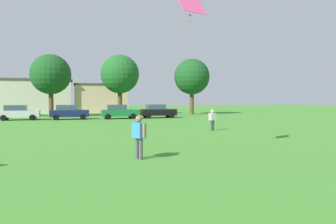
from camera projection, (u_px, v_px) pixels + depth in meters
ground_plane at (77, 128)px, 26.81m from camera, size 160.00×160.00×0.00m
adult_bystander at (139, 133)px, 13.32m from camera, size 0.53×0.78×1.76m
bystander_near_trees at (212, 118)px, 25.10m from camera, size 0.71×0.46×1.59m
kite at (191, 6)px, 14.84m from camera, size 1.48×1.03×1.17m
parked_car_silver_0 at (18, 112)px, 36.93m from camera, size 4.30×2.02×1.68m
parked_car_navy_1 at (69, 112)px, 38.06m from camera, size 4.30×2.02×1.68m
parked_car_green_2 at (119, 112)px, 39.33m from camera, size 4.30×2.02×1.68m
parked_car_black_3 at (158, 111)px, 40.97m from camera, size 4.30×2.02×1.68m
tree_left at (51, 75)px, 43.69m from camera, size 5.29×5.29×8.25m
tree_right at (120, 74)px, 48.29m from camera, size 5.63×5.63×8.78m
tree_far_right at (192, 77)px, 50.00m from camera, size 5.39×5.39×8.39m
house_left at (27, 96)px, 53.95m from camera, size 14.34×8.41×5.49m
house_right at (101, 98)px, 57.29m from camera, size 8.91×6.65×4.88m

